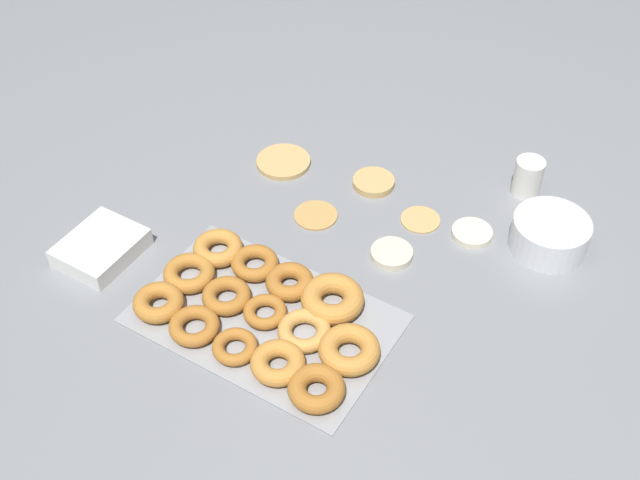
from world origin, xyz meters
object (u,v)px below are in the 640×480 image
(pancake_0, at_px, (392,254))
(container_stack, at_px, (101,248))
(pancake_5, at_px, (420,219))
(pancake_3, at_px, (283,162))
(donut_tray, at_px, (266,313))
(pancake_1, at_px, (316,215))
(pancake_4, at_px, (472,233))
(batter_bowl, at_px, (550,234))
(pancake_2, at_px, (374,182))
(paper_cup, at_px, (528,177))

(pancake_0, distance_m, container_stack, 0.57)
(pancake_0, xyz_separation_m, pancake_5, (0.00, 0.12, -0.00))
(pancake_3, relative_size, donut_tray, 0.26)
(pancake_1, relative_size, pancake_4, 1.11)
(pancake_0, bearing_deg, batter_bowl, 36.24)
(pancake_4, bearing_deg, batter_bowl, 18.69)
(pancake_0, height_order, donut_tray, donut_tray)
(pancake_0, height_order, pancake_3, pancake_0)
(pancake_2, distance_m, batter_bowl, 0.39)
(container_stack, bearing_deg, pancake_3, 70.52)
(pancake_4, xyz_separation_m, container_stack, (-0.60, -0.43, 0.01))
(pancake_3, xyz_separation_m, batter_bowl, (0.59, 0.05, 0.03))
(batter_bowl, bearing_deg, donut_tray, -129.82)
(pancake_5, bearing_deg, pancake_1, -152.21)
(pancake_5, distance_m, batter_bowl, 0.26)
(pancake_0, distance_m, donut_tray, 0.29)
(pancake_0, relative_size, paper_cup, 1.01)
(pancake_1, bearing_deg, paper_cup, 41.14)
(pancake_2, xyz_separation_m, pancake_3, (-0.21, -0.04, -0.00))
(pancake_1, distance_m, pancake_5, 0.22)
(pancake_2, height_order, container_stack, container_stack)
(pancake_5, bearing_deg, donut_tray, -107.69)
(pancake_0, distance_m, pancake_3, 0.36)
(pancake_1, distance_m, pancake_3, 0.19)
(pancake_0, distance_m, pancake_1, 0.19)
(pancake_3, distance_m, donut_tray, 0.45)
(paper_cup, bearing_deg, pancake_1, -138.86)
(batter_bowl, distance_m, paper_cup, 0.17)
(pancake_4, distance_m, batter_bowl, 0.15)
(pancake_0, xyz_separation_m, container_stack, (-0.49, -0.29, 0.01))
(pancake_4, bearing_deg, pancake_3, -179.31)
(pancake_2, relative_size, pancake_4, 1.10)
(donut_tray, bearing_deg, batter_bowl, 50.18)
(batter_bowl, xyz_separation_m, paper_cup, (-0.10, 0.14, 0.01))
(pancake_1, height_order, pancake_3, pancake_3)
(pancake_5, distance_m, container_stack, 0.64)
(pancake_1, xyz_separation_m, pancake_5, (0.19, 0.10, -0.00))
(pancake_3, relative_size, container_stack, 0.77)
(pancake_2, xyz_separation_m, paper_cup, (0.29, 0.15, 0.03))
(paper_cup, bearing_deg, container_stack, -136.39)
(pancake_0, bearing_deg, pancake_5, 88.77)
(pancake_5, xyz_separation_m, batter_bowl, (0.25, 0.06, 0.03))
(container_stack, bearing_deg, pancake_4, 35.51)
(pancake_4, xyz_separation_m, batter_bowl, (0.14, 0.05, 0.03))
(pancake_4, height_order, container_stack, container_stack)
(pancake_2, relative_size, pancake_5, 1.10)
(pancake_4, relative_size, donut_tray, 0.18)
(paper_cup, bearing_deg, pancake_4, -102.99)
(pancake_1, bearing_deg, pancake_5, 27.79)
(pancake_1, relative_size, pancake_2, 1.00)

